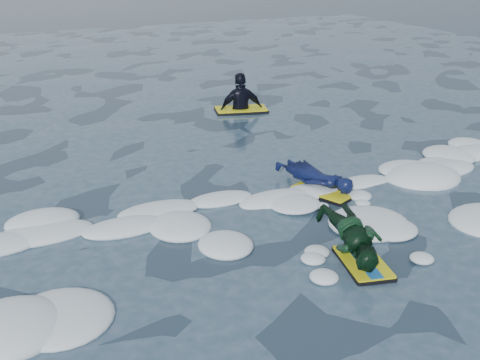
# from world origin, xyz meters

# --- Properties ---
(ground) EXTENTS (120.00, 120.00, 0.00)m
(ground) POSITION_xyz_m (0.00, 0.00, 0.00)
(ground) COLOR #162835
(ground) RESTS_ON ground
(foam_band) EXTENTS (12.00, 3.10, 0.30)m
(foam_band) POSITION_xyz_m (0.00, 1.03, 0.00)
(foam_band) COLOR white
(foam_band) RESTS_ON ground
(prone_woman_unit) EXTENTS (0.90, 1.54, 0.36)m
(prone_woman_unit) POSITION_xyz_m (1.18, 1.49, 0.19)
(prone_woman_unit) COLOR black
(prone_woman_unit) RESTS_ON ground
(prone_child_unit) EXTENTS (1.00, 1.46, 0.52)m
(prone_child_unit) POSITION_xyz_m (0.47, -0.59, 0.27)
(prone_child_unit) COLOR black
(prone_child_unit) RESTS_ON ground
(waiting_rider_unit) EXTENTS (1.27, 0.89, 1.73)m
(waiting_rider_unit) POSITION_xyz_m (1.97, 6.07, 0.02)
(waiting_rider_unit) COLOR black
(waiting_rider_unit) RESTS_ON ground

